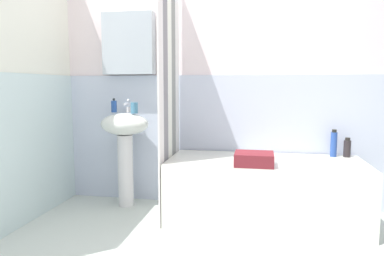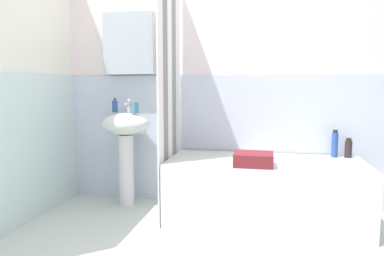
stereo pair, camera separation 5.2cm
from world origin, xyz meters
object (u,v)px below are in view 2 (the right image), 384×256
(towel_folded, at_px, (254,159))
(toothbrush_cup, at_px, (135,108))
(soap_dispenser, at_px, (115,106))
(shampoo_bottle, at_px, (335,144))
(sink, at_px, (126,138))
(body_wash_bottle, at_px, (348,148))
(bathtub, at_px, (264,191))

(towel_folded, bearing_deg, toothbrush_cup, 162.05)
(soap_dispenser, height_order, shampoo_bottle, soap_dispenser)
(toothbrush_cup, height_order, towel_folded, toothbrush_cup)
(soap_dispenser, bearing_deg, shampoo_bottle, 0.88)
(sink, bearing_deg, body_wash_bottle, 3.24)
(soap_dispenser, xyz_separation_m, bathtub, (1.38, -0.22, -0.66))
(toothbrush_cup, bearing_deg, soap_dispenser, 159.51)
(shampoo_bottle, bearing_deg, towel_folded, -144.91)
(toothbrush_cup, distance_m, shampoo_bottle, 1.75)
(shampoo_bottle, bearing_deg, body_wash_bottle, 1.92)
(body_wash_bottle, height_order, towel_folded, body_wash_bottle)
(body_wash_bottle, relative_size, towel_folded, 0.57)
(soap_dispenser, distance_m, shampoo_bottle, 1.97)
(body_wash_bottle, bearing_deg, towel_folded, -148.75)
(soap_dispenser, bearing_deg, toothbrush_cup, -20.49)
(soap_dispenser, xyz_separation_m, towel_folded, (1.29, -0.43, -0.36))
(soap_dispenser, height_order, body_wash_bottle, soap_dispenser)
(shampoo_bottle, distance_m, towel_folded, 0.80)
(sink, relative_size, shampoo_bottle, 3.72)
(body_wash_bottle, height_order, shampoo_bottle, shampoo_bottle)
(sink, relative_size, soap_dispenser, 6.51)
(bathtub, xyz_separation_m, body_wash_bottle, (0.68, 0.26, 0.33))
(sink, height_order, toothbrush_cup, toothbrush_cup)
(toothbrush_cup, bearing_deg, body_wash_bottle, 3.73)
(soap_dispenser, relative_size, shampoo_bottle, 0.57)
(shampoo_bottle, height_order, towel_folded, shampoo_bottle)
(sink, bearing_deg, towel_folded, -16.97)
(sink, distance_m, shampoo_bottle, 1.82)
(body_wash_bottle, bearing_deg, shampoo_bottle, -178.08)
(bathtub, bearing_deg, sink, 173.34)
(soap_dispenser, distance_m, bathtub, 1.55)
(toothbrush_cup, xyz_separation_m, shampoo_bottle, (1.72, 0.12, -0.29))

